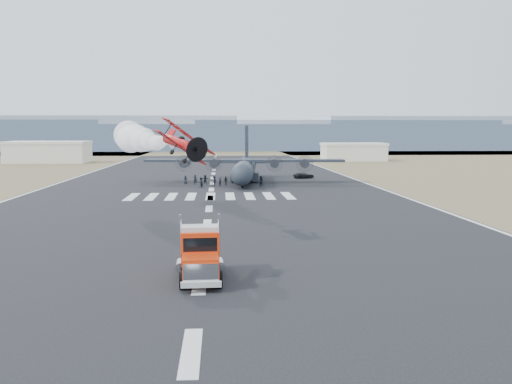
{
  "coord_description": "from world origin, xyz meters",
  "views": [
    {
      "loc": [
        1.35,
        -37.36,
        10.14
      ],
      "look_at": [
        5.0,
        18.94,
        4.0
      ],
      "focal_mm": 40.0,
      "sensor_mm": 36.0,
      "label": 1
    }
  ],
  "objects": [
    {
      "name": "runway_markings",
      "position": [
        0.0,
        60.0,
        0.01
      ],
      "size": [
        60.0,
        260.0,
        0.01
      ],
      "primitive_type": null,
      "color": "silver",
      "rests_on": "ground"
    },
    {
      "name": "support_vehicle",
      "position": [
        19.27,
        81.93,
        0.61
      ],
      "size": [
        4.85,
        3.43,
        1.23
      ],
      "primitive_type": "imported",
      "rotation": [
        0.0,
        0.0,
        1.92
      ],
      "color": "black",
      "rests_on": "ground"
    },
    {
      "name": "ridge_seg_f",
      "position": [
        130.0,
        260.0,
        8.5
      ],
      "size": [
        150.0,
        50.0,
        17.0
      ],
      "primitive_type": "cube",
      "color": "#8799AC",
      "rests_on": "ground"
    },
    {
      "name": "crew_g",
      "position": [
        -3.19,
        69.85,
        0.92
      ],
      "size": [
        0.67,
        0.56,
        1.84
      ],
      "primitive_type": "imported",
      "rotation": [
        0.0,
        0.0,
        3.15
      ],
      "color": "black",
      "rests_on": "ground"
    },
    {
      "name": "transport_aircraft",
      "position": [
        6.41,
        74.34,
        2.86
      ],
      "size": [
        38.49,
        31.64,
        11.1
      ],
      "rotation": [
        0.0,
        0.0,
        -0.08
      ],
      "color": "#1E222D",
      "rests_on": "ground"
    },
    {
      "name": "crew_h",
      "position": [
        8.89,
        64.82,
        0.94
      ],
      "size": [
        1.05,
        1.04,
        1.88
      ],
      "primitive_type": "imported",
      "rotation": [
        0.0,
        0.0,
        5.53
      ],
      "color": "black",
      "rests_on": "ground"
    },
    {
      "name": "ground",
      "position": [
        0.0,
        0.0,
        0.0
      ],
      "size": [
        500.0,
        500.0,
        0.0
      ],
      "primitive_type": "plane",
      "color": "black",
      "rests_on": "ground"
    },
    {
      "name": "aerobatic_biplane",
      "position": [
        -1.96,
        13.41,
        9.03
      ],
      "size": [
        5.24,
        5.71,
        4.51
      ],
      "rotation": [
        0.0,
        0.57,
        0.33
      ],
      "color": "#A80B14"
    },
    {
      "name": "crew_d",
      "position": [
        2.58,
        68.58,
        0.8
      ],
      "size": [
        1.03,
        0.96,
        1.6
      ],
      "primitive_type": "imported",
      "rotation": [
        0.0,
        0.0,
        3.81
      ],
      "color": "black",
      "rests_on": "ground"
    },
    {
      "name": "hangar_left",
      "position": [
        -52.0,
        145.0,
        3.41
      ],
      "size": [
        24.5,
        14.5,
        6.7
      ],
      "color": "beige",
      "rests_on": "ground"
    },
    {
      "name": "crew_c",
      "position": [
        0.43,
        66.3,
        0.92
      ],
      "size": [
        1.05,
        1.31,
        1.85
      ],
      "primitive_type": "imported",
      "rotation": [
        0.0,
        0.0,
        4.22
      ],
      "color": "black",
      "rests_on": "ground"
    },
    {
      "name": "smoke_trail",
      "position": [
        -8.96,
        33.78,
        9.2
      ],
      "size": [
        9.94,
        24.61,
        3.84
      ],
      "rotation": [
        0.0,
        0.0,
        0.33
      ],
      "color": "white"
    },
    {
      "name": "scrub_far",
      "position": [
        0.0,
        230.0,
        0.0
      ],
      "size": [
        500.0,
        80.0,
        0.0
      ],
      "primitive_type": "cube",
      "color": "#796445",
      "rests_on": "ground"
    },
    {
      "name": "ridge_seg_d",
      "position": [
        0.0,
        260.0,
        6.5
      ],
      "size": [
        150.0,
        50.0,
        13.0
      ],
      "primitive_type": "cube",
      "color": "#8799AC",
      "rests_on": "ground"
    },
    {
      "name": "ridge_seg_c",
      "position": [
        -65.0,
        260.0,
        8.5
      ],
      "size": [
        150.0,
        50.0,
        17.0
      ],
      "primitive_type": "cube",
      "color": "#8799AC",
      "rests_on": "ground"
    },
    {
      "name": "hangar_right",
      "position": [
        46.0,
        150.0,
        3.01
      ],
      "size": [
        20.5,
        12.5,
        5.9
      ],
      "color": "beige",
      "rests_on": "ground"
    },
    {
      "name": "crew_e",
      "position": [
        -5.05,
        71.02,
        0.8
      ],
      "size": [
        0.86,
        0.62,
        1.6
      ],
      "primitive_type": "imported",
      "rotation": [
        0.0,
        0.0,
        2.95
      ],
      "color": "black",
      "rests_on": "ground"
    },
    {
      "name": "crew_f",
      "position": [
        -1.31,
        69.87,
        0.88
      ],
      "size": [
        1.65,
        0.59,
        1.76
      ],
      "primitive_type": "imported",
      "rotation": [
        0.0,
        0.0,
        0.04
      ],
      "color": "black",
      "rests_on": "ground"
    },
    {
      "name": "ridge_seg_e",
      "position": [
        65.0,
        260.0,
        7.5
      ],
      "size": [
        150.0,
        50.0,
        15.0
      ],
      "primitive_type": "cube",
      "color": "#8799AC",
      "rests_on": "ground"
    },
    {
      "name": "semi_truck",
      "position": [
        0.0,
        1.13,
        1.8
      ],
      "size": [
        3.04,
        8.22,
        3.66
      ],
      "rotation": [
        0.0,
        0.0,
        0.05
      ],
      "color": "black",
      "rests_on": "ground"
    },
    {
      "name": "crew_a",
      "position": [
        1.51,
        65.47,
        0.81
      ],
      "size": [
        0.75,
        0.77,
        1.63
      ],
      "primitive_type": "imported",
      "rotation": [
        0.0,
        0.0,
        0.91
      ],
      "color": "black",
      "rests_on": "ground"
    },
    {
      "name": "crew_b",
      "position": [
        -1.93,
        63.56,
        0.9
      ],
      "size": [
        0.94,
        1.03,
        1.8
      ],
      "primitive_type": "imported",
      "rotation": [
        0.0,
        0.0,
        4.11
      ],
      "color": "black",
      "rests_on": "ground"
    }
  ]
}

